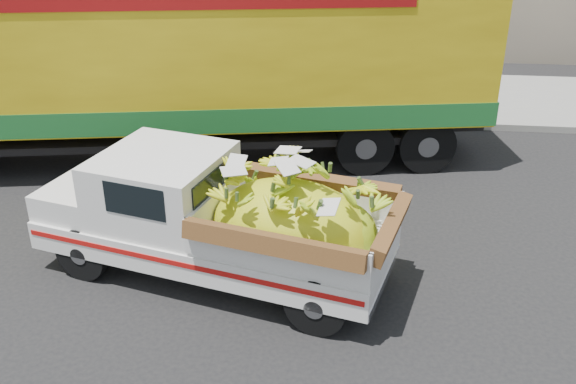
# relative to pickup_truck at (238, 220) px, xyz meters

# --- Properties ---
(ground) EXTENTS (100.00, 100.00, 0.00)m
(ground) POSITION_rel_pickup_truck_xyz_m (-1.32, -0.45, -0.93)
(ground) COLOR black
(ground) RESTS_ON ground
(curb) EXTENTS (60.00, 0.25, 0.15)m
(curb) POSITION_rel_pickup_truck_xyz_m (-1.32, 6.63, -0.86)
(curb) COLOR gray
(curb) RESTS_ON ground
(sidewalk) EXTENTS (60.00, 4.00, 0.14)m
(sidewalk) POSITION_rel_pickup_truck_xyz_m (-1.32, 8.73, -0.86)
(sidewalk) COLOR gray
(sidewalk) RESTS_ON ground
(pickup_truck) EXTENTS (5.23, 2.97, 1.73)m
(pickup_truck) POSITION_rel_pickup_truck_xyz_m (0.00, 0.00, 0.00)
(pickup_truck) COLOR black
(pickup_truck) RESTS_ON ground
(semi_trailer) EXTENTS (12.08, 4.70, 3.80)m
(semi_trailer) POSITION_rel_pickup_truck_xyz_m (-1.88, 4.18, 1.19)
(semi_trailer) COLOR black
(semi_trailer) RESTS_ON ground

